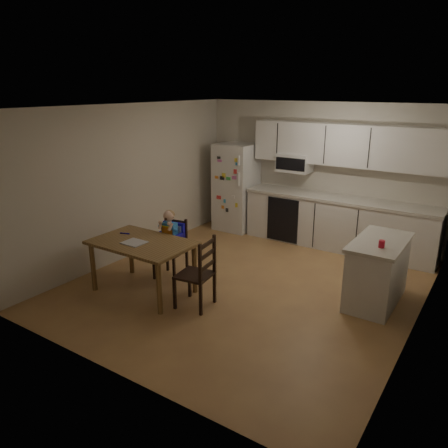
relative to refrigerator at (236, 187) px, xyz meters
name	(u,v)px	position (x,y,z in m)	size (l,w,h in m)	color
room	(266,194)	(1.55, -1.67, 0.40)	(4.52, 5.01, 2.51)	#996B42
refrigerator	(236,187)	(0.00, 0.00, 0.00)	(0.72, 0.70, 1.70)	silver
kitchen_run	(339,199)	(2.05, 0.09, 0.03)	(3.37, 0.62, 2.15)	silver
kitchen_island	(377,271)	(3.22, -1.66, -0.41)	(0.61, 1.17, 0.86)	silver
red_cup	(382,244)	(3.30, -1.92, 0.06)	(0.07, 0.07, 0.09)	red
dining_table	(142,248)	(0.45, -3.13, -0.21)	(1.38, 0.89, 0.74)	brown
napkin	(134,243)	(0.40, -3.23, -0.11)	(0.29, 0.26, 0.01)	#B6B6BB
toddler_spoon	(124,233)	(0.00, -3.03, -0.10)	(0.02, 0.02, 0.12)	#1811B3
chair_booster	(171,237)	(0.44, -2.51, -0.22)	(0.43, 0.43, 1.04)	black
chair_side	(201,269)	(1.39, -3.06, -0.31)	(0.47, 0.47, 0.95)	black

